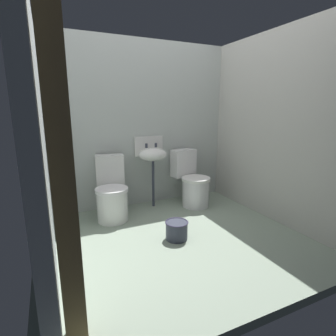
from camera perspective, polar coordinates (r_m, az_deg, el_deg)
name	(u,v)px	position (r m, az deg, el deg)	size (l,w,h in m)	color
ground_plane	(178,237)	(3.05, 2.24, -14.77)	(2.92, 2.61, 0.08)	gray
wall_back	(142,125)	(3.77, -5.65, 9.25)	(2.92, 0.10, 2.28)	#B0B7B2
wall_left	(37,137)	(2.52, -26.57, 6.12)	(0.10, 2.41, 2.28)	#B2BABA
wall_right	(268,127)	(3.58, 20.97, 8.27)	(0.10, 2.41, 2.28)	#B4B3AB
wooden_door_post	(60,155)	(1.47, -22.41, 2.55)	(0.12, 0.12, 2.28)	olive
toilet_left	(112,194)	(3.40, -12.15, -5.47)	(0.48, 0.65, 0.78)	white
toilet_right	(192,183)	(3.80, 5.23, -3.24)	(0.47, 0.64, 0.78)	white
sink	(152,154)	(3.64, -3.48, 3.07)	(0.42, 0.35, 0.99)	#323644
bucket	(177,230)	(2.88, 1.90, -13.30)	(0.25, 0.25, 0.20)	#323644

